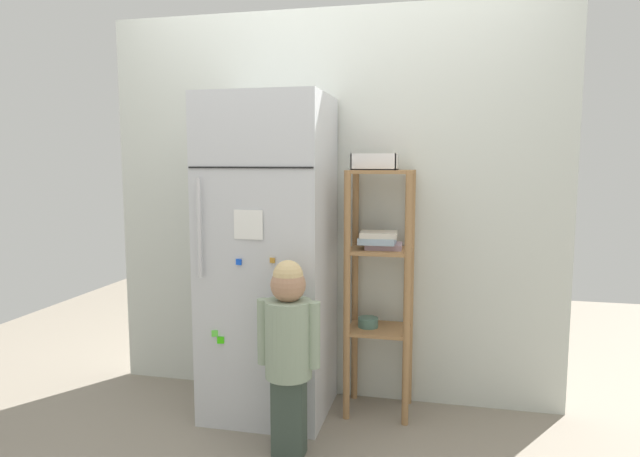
# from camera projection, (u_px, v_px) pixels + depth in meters

# --- Properties ---
(ground_plane) EXTENTS (6.00, 6.00, 0.00)m
(ground_plane) POSITION_uv_depth(u_px,v_px,m) (317.00, 416.00, 2.99)
(ground_plane) COLOR gray
(kitchen_wall_back) EXTENTS (2.62, 0.03, 2.21)m
(kitchen_wall_back) POSITION_uv_depth(u_px,v_px,m) (330.00, 208.00, 3.18)
(kitchen_wall_back) COLOR silver
(kitchen_wall_back) RESTS_ON ground
(refrigerator) EXTENTS (0.64, 0.59, 1.71)m
(refrigerator) POSITION_uv_depth(u_px,v_px,m) (269.00, 258.00, 2.97)
(refrigerator) COLOR silver
(refrigerator) RESTS_ON ground
(child_standing) EXTENTS (0.30, 0.22, 0.92)m
(child_standing) POSITION_uv_depth(u_px,v_px,m) (289.00, 338.00, 2.54)
(child_standing) COLOR #3C4B41
(child_standing) RESTS_ON ground
(pantry_shelf_unit) EXTENTS (0.35, 0.30, 1.32)m
(pantry_shelf_unit) POSITION_uv_depth(u_px,v_px,m) (379.00, 271.00, 2.97)
(pantry_shelf_unit) COLOR #9E7247
(pantry_shelf_unit) RESTS_ON ground
(fruit_bin) EXTENTS (0.24, 0.17, 0.09)m
(fruit_bin) POSITION_uv_depth(u_px,v_px,m) (376.00, 163.00, 2.93)
(fruit_bin) COLOR white
(fruit_bin) RESTS_ON pantry_shelf_unit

